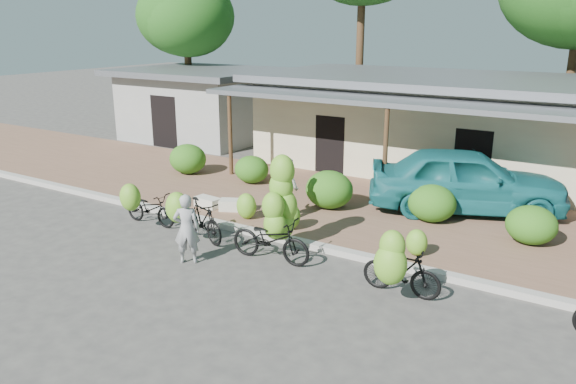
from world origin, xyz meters
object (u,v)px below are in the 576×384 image
at_px(bike_right, 398,267).
at_px(sack_far, 208,202).
at_px(vendor, 187,229).
at_px(tree_back_left, 184,14).
at_px(bike_center, 275,221).
at_px(sack_near, 235,205).
at_px(bike_left, 197,217).
at_px(bike_far_left, 147,206).
at_px(teal_van, 466,180).
at_px(bystander, 286,188).

height_order(bike_right, sack_far, bike_right).
bearing_deg(vendor, tree_back_left, -80.82).
relative_size(bike_center, sack_near, 2.73).
height_order(bike_left, bike_center, bike_center).
height_order(bike_far_left, vendor, vendor).
relative_size(bike_far_left, teal_van, 0.32).
bearing_deg(bike_left, bike_center, -66.27).
xyz_separation_m(bike_right, vendor, (-4.56, -0.82, 0.13)).
xyz_separation_m(bike_center, sack_far, (-3.42, 1.72, -0.59)).
xyz_separation_m(bike_far_left, vendor, (2.51, -1.25, 0.27)).
xyz_separation_m(sack_near, vendor, (1.11, -3.19, 0.52)).
bearing_deg(bystander, sack_far, 27.05).
bearing_deg(teal_van, bike_left, 114.65).
distance_m(bike_left, sack_far, 2.32).
height_order(bike_left, bike_right, bike_right).
relative_size(tree_back_left, bike_left, 4.19).
bearing_deg(sack_far, bystander, 8.95).
height_order(bike_far_left, bike_center, bike_center).
xyz_separation_m(bystander, teal_van, (3.87, 3.11, 0.05)).
bearing_deg(vendor, teal_van, -155.73).
height_order(bike_center, sack_near, bike_center).
distance_m(vendor, teal_van, 7.79).
distance_m(bike_right, sack_near, 6.16).
xyz_separation_m(bike_center, teal_van, (2.82, 5.20, 0.15)).
distance_m(bike_center, bystander, 2.34).
bearing_deg(vendor, bike_right, 157.95).
bearing_deg(bike_far_left, bike_center, -89.54).
xyz_separation_m(tree_back_left, sack_far, (9.75, -10.27, -5.28)).
bearing_deg(sack_near, tree_back_left, 136.37).
relative_size(sack_far, teal_van, 0.14).
distance_m(bike_left, bike_center, 2.16).
bearing_deg(bike_left, sack_far, 52.66).
xyz_separation_m(bike_left, bystander, (1.09, 2.28, 0.35)).
distance_m(bike_left, teal_van, 7.33).
distance_m(bike_left, vendor, 1.30).
height_order(tree_back_left, sack_near, tree_back_left).
height_order(bike_far_left, bike_left, bike_left).
distance_m(bike_far_left, sack_far, 1.87).
bearing_deg(tree_back_left, bike_center, -42.33).
bearing_deg(sack_far, bike_center, -26.73).
height_order(bystander, teal_van, teal_van).
relative_size(bike_right, teal_van, 0.31).
distance_m(bystander, teal_van, 4.97).
bearing_deg(bystander, vendor, 100.87).
height_order(bike_left, teal_van, teal_van).
relative_size(bike_left, sack_far, 2.35).
bearing_deg(vendor, sack_far, -89.37).
distance_m(bike_far_left, bike_left, 1.86).
bearing_deg(bike_right, sack_near, 66.45).
height_order(bike_far_left, bystander, bystander).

